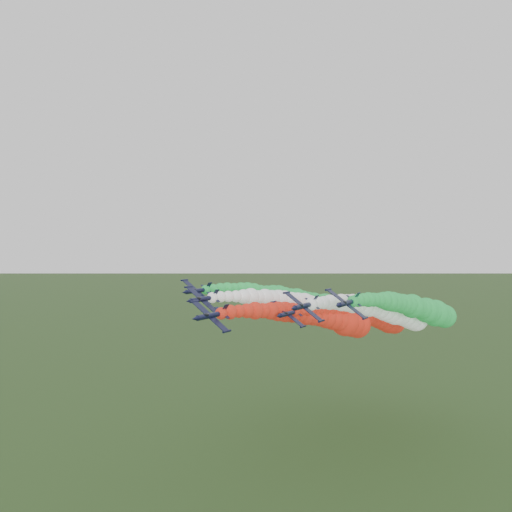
{
  "coord_description": "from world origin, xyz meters",
  "views": [
    {
      "loc": [
        54.79,
        -83.43,
        52.39
      ],
      "look_at": [
        2.21,
        4.89,
        50.58
      ],
      "focal_mm": 35.0,
      "sensor_mm": 36.0,
      "label": 1
    }
  ],
  "objects_px": {
    "jet_outer_right": "(421,309)",
    "jet_trail": "(372,317)",
    "jet_lead": "(328,319)",
    "jet_inner_right": "(390,312)",
    "jet_inner_left": "(309,306)",
    "jet_outer_left": "(297,299)"
  },
  "relations": [
    {
      "from": "jet_inner_left",
      "to": "jet_outer_right",
      "type": "xyz_separation_m",
      "value": [
        29.49,
        6.36,
        0.23
      ]
    },
    {
      "from": "jet_inner_right",
      "to": "jet_inner_left",
      "type": "bearing_deg",
      "value": -171.27
    },
    {
      "from": "jet_trail",
      "to": "jet_inner_left",
      "type": "bearing_deg",
      "value": -127.75
    },
    {
      "from": "jet_lead",
      "to": "jet_outer_left",
      "type": "xyz_separation_m",
      "value": [
        -18.08,
        18.39,
        2.54
      ]
    },
    {
      "from": "jet_lead",
      "to": "jet_outer_right",
      "type": "relative_size",
      "value": 1.01
    },
    {
      "from": "jet_lead",
      "to": "jet_inner_left",
      "type": "distance_m",
      "value": 12.15
    },
    {
      "from": "jet_outer_right",
      "to": "jet_trail",
      "type": "height_order",
      "value": "jet_outer_right"
    },
    {
      "from": "jet_inner_left",
      "to": "jet_outer_right",
      "type": "relative_size",
      "value": 1.0
    },
    {
      "from": "jet_lead",
      "to": "jet_trail",
      "type": "relative_size",
      "value": 1.0
    },
    {
      "from": "jet_outer_right",
      "to": "jet_trail",
      "type": "bearing_deg",
      "value": 148.54
    },
    {
      "from": "jet_inner_right",
      "to": "jet_outer_right",
      "type": "xyz_separation_m",
      "value": [
        7.35,
        2.97,
        0.75
      ]
    },
    {
      "from": "jet_inner_right",
      "to": "jet_lead",
      "type": "bearing_deg",
      "value": -139.36
    },
    {
      "from": "jet_inner_left",
      "to": "jet_inner_right",
      "type": "height_order",
      "value": "jet_inner_left"
    },
    {
      "from": "jet_inner_left",
      "to": "jet_outer_left",
      "type": "distance_m",
      "value": 13.9
    },
    {
      "from": "jet_lead",
      "to": "jet_inner_left",
      "type": "xyz_separation_m",
      "value": [
        -9.03,
        7.85,
        2.1
      ]
    },
    {
      "from": "jet_outer_right",
      "to": "jet_trail",
      "type": "distance_m",
      "value": 20.04
    },
    {
      "from": "jet_lead",
      "to": "jet_inner_left",
      "type": "height_order",
      "value": "jet_inner_left"
    },
    {
      "from": "jet_inner_left",
      "to": "jet_outer_right",
      "type": "bearing_deg",
      "value": 12.18
    },
    {
      "from": "jet_inner_right",
      "to": "jet_outer_left",
      "type": "bearing_deg",
      "value": 167.1
    },
    {
      "from": "jet_outer_right",
      "to": "jet_inner_left",
      "type": "bearing_deg",
      "value": -167.82
    },
    {
      "from": "jet_lead",
      "to": "jet_inner_right",
      "type": "relative_size",
      "value": 1.0
    },
    {
      "from": "jet_lead",
      "to": "jet_trail",
      "type": "distance_m",
      "value": 24.79
    }
  ]
}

